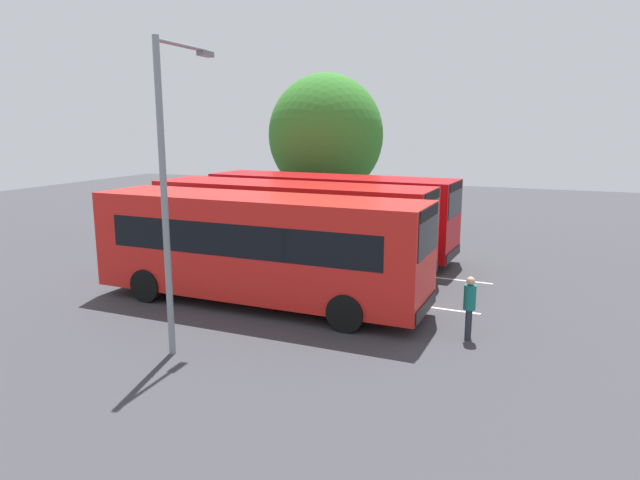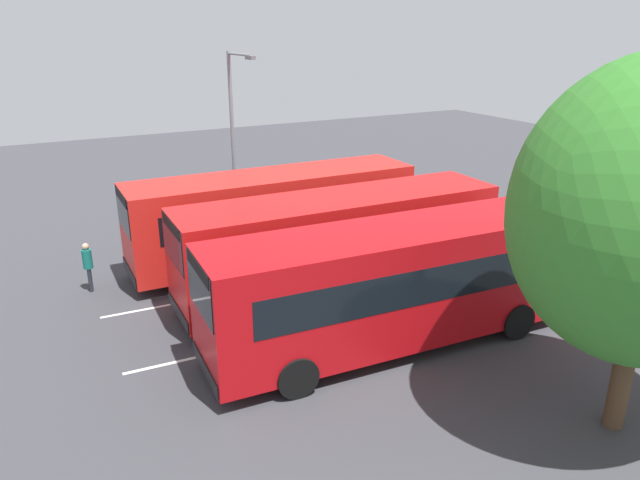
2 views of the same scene
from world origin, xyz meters
TOP-DOWN VIEW (x-y plane):
  - ground_plane at (0.00, 0.00)m, footprint 69.62×69.62m
  - bus_far_left at (0.46, -3.82)m, footprint 10.81×2.88m
  - bus_center_left at (-0.20, -0.04)m, footprint 10.83×2.96m
  - bus_center_right at (0.06, 3.42)m, footprint 10.89×3.17m
  - pedestrian at (7.04, -4.41)m, footprint 0.36×0.36m
  - street_lamp at (0.33, -7.93)m, footprint 0.28×2.49m
  - lane_stripe_outer_left at (0.00, -1.79)m, footprint 14.24×0.86m
  - lane_stripe_inner_left at (0.00, 1.79)m, footprint 14.24×0.86m

SIDE VIEW (x-z plane):
  - ground_plane at x=0.00m, z-range 0.00..0.00m
  - lane_stripe_outer_left at x=0.00m, z-range 0.00..0.01m
  - lane_stripe_inner_left at x=0.00m, z-range 0.00..0.01m
  - pedestrian at x=7.04m, z-range 0.16..1.88m
  - bus_far_left at x=0.46m, z-range 0.18..3.63m
  - bus_center_left at x=-0.20m, z-range 0.18..3.63m
  - bus_center_right at x=0.06m, z-range 0.18..3.63m
  - street_lamp at x=0.33m, z-range 0.58..8.17m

